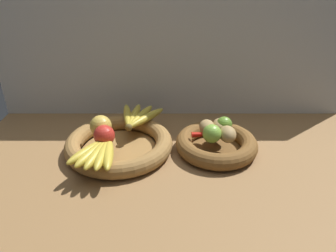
{
  "coord_description": "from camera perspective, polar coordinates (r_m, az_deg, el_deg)",
  "views": [
    {
      "loc": [
        -2.09,
        -92.68,
        58.88
      ],
      "look_at": [
        -2.17,
        -0.76,
        9.64
      ],
      "focal_mm": 33.89,
      "sensor_mm": 36.0,
      "label": 1
    }
  ],
  "objects": [
    {
      "name": "ground_plane",
      "position": [
        1.11,
        1.13,
        -4.9
      ],
      "size": [
        140.0,
        90.0,
        3.0
      ],
      "primitive_type": "cube",
      "color": "olive"
    },
    {
      "name": "back_wall",
      "position": [
        1.27,
        1.02,
        13.83
      ],
      "size": [
        140.0,
        3.0,
        55.0
      ],
      "color": "silver",
      "rests_on": "ground_plane"
    },
    {
      "name": "fruit_bowl_left",
      "position": [
        1.09,
        -8.73,
        -3.24
      ],
      "size": [
        36.35,
        36.35,
        5.64
      ],
      "color": "olive",
      "rests_on": "ground_plane"
    },
    {
      "name": "fruit_bowl_right",
      "position": [
        1.09,
        8.73,
        -3.24
      ],
      "size": [
        27.69,
        27.69,
        5.64
      ],
      "color": "brown",
      "rests_on": "ground_plane"
    },
    {
      "name": "apple_red_front",
      "position": [
        1.02,
        -11.36,
        -1.66
      ],
      "size": [
        6.76,
        6.76,
        6.76
      ],
      "primitive_type": "sphere",
      "color": "red",
      "rests_on": "fruit_bowl_left"
    },
    {
      "name": "apple_golden_left",
      "position": [
        1.07,
        -12.0,
        -0.11
      ],
      "size": [
        7.22,
        7.22,
        7.22
      ],
      "primitive_type": "sphere",
      "color": "gold",
      "rests_on": "fruit_bowl_left"
    },
    {
      "name": "banana_bunch_front",
      "position": [
        0.97,
        -12.37,
        -4.66
      ],
      "size": [
        14.91,
        18.44,
        3.26
      ],
      "color": "gold",
      "rests_on": "fruit_bowl_left"
    },
    {
      "name": "banana_bunch_back",
      "position": [
        1.17,
        -5.54,
        1.73
      ],
      "size": [
        17.07,
        20.1,
        2.84
      ],
      "color": "gold",
      "rests_on": "fruit_bowl_left"
    },
    {
      "name": "potato_small",
      "position": [
        1.04,
        10.72,
        -1.45
      ],
      "size": [
        5.74,
        7.4,
        5.12
      ],
      "primitive_type": "ellipsoid",
      "rotation": [
        0.0,
        0.0,
        4.75
      ],
      "color": "#A38451",
      "rests_on": "fruit_bowl_right"
    },
    {
      "name": "potato_back",
      "position": [
        1.1,
        9.57,
        0.13
      ],
      "size": [
        6.79,
        8.27,
        4.35
      ],
      "primitive_type": "ellipsoid",
      "rotation": [
        0.0,
        0.0,
        1.45
      ],
      "color": "#A38451",
      "rests_on": "fruit_bowl_right"
    },
    {
      "name": "potato_oblong",
      "position": [
        1.08,
        7.07,
        -0.16
      ],
      "size": [
        5.41,
        6.98,
        4.62
      ],
      "primitive_type": "ellipsoid",
      "rotation": [
        0.0,
        0.0,
        4.74
      ],
      "color": "#A38451",
      "rests_on": "fruit_bowl_right"
    },
    {
      "name": "lime_near",
      "position": [
        1.03,
        7.95,
        -1.38
      ],
      "size": [
        6.11,
        6.11,
        6.11
      ],
      "primitive_type": "sphere",
      "color": "#7AAD3D",
      "rests_on": "fruit_bowl_right"
    },
    {
      "name": "lime_far",
      "position": [
        1.1,
        10.1,
        0.27
      ],
      "size": [
        5.48,
        5.48,
        5.48
      ],
      "primitive_type": "sphere",
      "color": "olive",
      "rests_on": "fruit_bowl_right"
    },
    {
      "name": "chili_pepper",
      "position": [
        1.07,
        7.99,
        -1.41
      ],
      "size": [
        14.05,
        3.31,
        1.87
      ],
      "primitive_type": "cone",
      "rotation": [
        0.0,
        1.57,
        0.1
      ],
      "color": "red",
      "rests_on": "fruit_bowl_right"
    }
  ]
}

